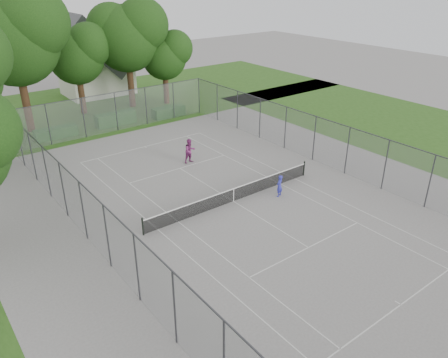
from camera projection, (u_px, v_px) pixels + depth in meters
ground at (234, 201)px, 27.73m from camera, size 120.00×120.00×0.00m
grass_far at (82, 108)px, 46.35m from camera, size 60.00×20.00×0.00m
grass_right at (423, 131)px, 39.72m from camera, size 16.00×40.00×0.00m
court_markings at (234, 201)px, 27.73m from camera, size 11.03×23.83×0.01m
tennis_net at (234, 194)px, 27.51m from camera, size 12.87×0.10×1.10m
perimeter_fence at (234, 176)px, 26.94m from camera, size 18.08×34.08×3.52m
tree_far_left at (14, 33)px, 36.08m from camera, size 8.62×7.87×12.39m
tree_far_midleft at (77, 52)px, 42.03m from camera, size 6.16×5.63×8.86m
tree_far_midright at (127, 33)px, 43.64m from camera, size 7.61×6.95×10.94m
tree_far_right at (165, 54)px, 45.67m from camera, size 5.38×4.91×7.73m
hedge_left at (56, 133)px, 38.03m from camera, size 3.58×1.08×0.90m
hedge_mid at (116, 119)px, 41.08m from camera, size 3.76×1.07×1.18m
hedge_right at (168, 112)px, 43.42m from camera, size 3.29×1.20×0.99m
house at (95, 62)px, 50.06m from camera, size 7.29×5.65×9.08m
girl_player at (279, 186)px, 28.08m from camera, size 0.62×0.51×1.46m
woman_player at (190, 151)px, 32.90m from camera, size 0.94×0.74×1.89m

